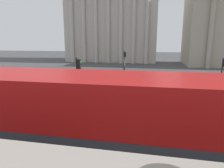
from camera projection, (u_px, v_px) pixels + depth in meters
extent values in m
cylinder|color=black|center=(6.00, 150.00, 8.67)|extent=(1.09, 0.22, 1.09)
cube|color=#B71414|center=(74.00, 157.00, 6.61)|extent=(10.15, 2.45, 1.76)
cube|color=#2D3842|center=(72.00, 125.00, 6.38)|extent=(9.95, 2.47, 0.45)
cube|color=#B71414|center=(71.00, 97.00, 6.18)|extent=(10.15, 2.45, 1.43)
cube|color=#BCB2A8|center=(113.00, 15.00, 52.80)|extent=(22.76, 12.62, 24.08)
cylinder|color=#BCB2A8|center=(71.00, 20.00, 48.43)|extent=(0.90, 0.90, 20.47)
cylinder|color=#BCB2A8|center=(83.00, 20.00, 47.85)|extent=(0.90, 0.90, 20.47)
cylinder|color=#BCB2A8|center=(96.00, 20.00, 47.27)|extent=(0.90, 0.90, 20.47)
cylinder|color=#BCB2A8|center=(108.00, 19.00, 46.70)|extent=(0.90, 0.90, 20.47)
cylinder|color=#BCB2A8|center=(121.00, 19.00, 46.12)|extent=(0.90, 0.90, 20.47)
cylinder|color=#BCB2A8|center=(134.00, 19.00, 45.54)|extent=(0.90, 0.90, 20.47)
cylinder|color=#BCB2A8|center=(147.00, 18.00, 44.96)|extent=(0.90, 0.90, 20.47)
cylinder|color=#A39984|center=(212.00, 25.00, 37.43)|extent=(0.90, 0.90, 16.53)
cylinder|color=black|center=(78.00, 86.00, 14.21)|extent=(0.12, 0.12, 4.06)
cube|color=black|center=(79.00, 64.00, 13.84)|extent=(0.20, 0.24, 0.70)
sphere|color=green|center=(81.00, 62.00, 13.79)|extent=(0.14, 0.14, 0.14)
cylinder|color=black|center=(221.00, 77.00, 19.39)|extent=(0.12, 0.12, 3.61)
cylinder|color=black|center=(124.00, 65.00, 28.46)|extent=(0.12, 0.12, 3.81)
cube|color=black|center=(125.00, 54.00, 28.12)|extent=(0.20, 0.24, 0.70)
sphere|color=gold|center=(126.00, 53.00, 28.07)|extent=(0.14, 0.14, 0.14)
cylinder|color=#282B33|center=(123.00, 83.00, 23.62)|extent=(0.14, 0.14, 0.77)
cylinder|color=#282B33|center=(124.00, 83.00, 23.58)|extent=(0.14, 0.14, 0.77)
cylinder|color=black|center=(124.00, 77.00, 23.46)|extent=(0.32, 0.32, 0.61)
sphere|color=tan|center=(124.00, 73.00, 23.37)|extent=(0.21, 0.21, 0.21)
cylinder|color=#282B33|center=(124.00, 68.00, 36.71)|extent=(0.14, 0.14, 0.82)
cylinder|color=#282B33|center=(125.00, 68.00, 36.67)|extent=(0.14, 0.14, 0.82)
cylinder|color=#606638|center=(124.00, 64.00, 36.54)|extent=(0.32, 0.32, 0.65)
sphere|color=tan|center=(124.00, 61.00, 36.44)|extent=(0.22, 0.22, 0.22)
cylinder|color=#282B33|center=(136.00, 89.00, 20.42)|extent=(0.14, 0.14, 0.79)
cylinder|color=#282B33|center=(138.00, 89.00, 20.38)|extent=(0.14, 0.14, 0.79)
cylinder|color=slate|center=(137.00, 82.00, 20.25)|extent=(0.32, 0.32, 0.63)
sphere|color=tan|center=(137.00, 78.00, 20.16)|extent=(0.21, 0.21, 0.21)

